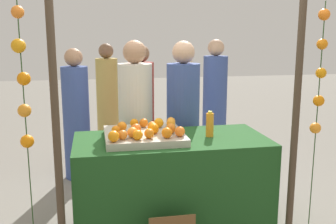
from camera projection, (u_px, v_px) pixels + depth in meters
name	position (u px, v px, depth m)	size (l,w,h in m)	color
stall_counter	(171.00, 185.00, 3.44)	(1.65, 0.79, 0.85)	#1E4C1E
orange_tray	(144.00, 136.00, 3.32)	(0.66, 0.63, 0.06)	#B2AD99
orange_0	(152.00, 126.00, 3.35)	(0.08, 0.08, 0.08)	orange
orange_1	(122.00, 126.00, 3.35)	(0.08, 0.08, 0.08)	orange
orange_2	(136.00, 129.00, 3.25)	(0.09, 0.09, 0.09)	orange
orange_3	(116.00, 130.00, 3.25)	(0.07, 0.07, 0.07)	orange
orange_4	(149.00, 134.00, 3.11)	(0.08, 0.08, 0.08)	orange
orange_5	(144.00, 123.00, 3.49)	(0.08, 0.08, 0.08)	orange
orange_6	(167.00, 133.00, 3.12)	(0.09, 0.09, 0.09)	orange
orange_7	(171.00, 128.00, 3.27)	(0.09, 0.09, 0.09)	orange
orange_8	(180.00, 131.00, 3.17)	(0.08, 0.08, 0.08)	orange
orange_9	(153.00, 129.00, 3.26)	(0.09, 0.09, 0.09)	orange
orange_10	(134.00, 123.00, 3.49)	(0.08, 0.08, 0.08)	orange
orange_11	(159.00, 123.00, 3.47)	(0.09, 0.09, 0.09)	orange
orange_12	(133.00, 132.00, 3.14)	(0.09, 0.09, 0.09)	orange
orange_13	(138.00, 135.00, 3.07)	(0.08, 0.08, 0.08)	orange
orange_14	(123.00, 135.00, 3.08)	(0.08, 0.08, 0.08)	orange
orange_15	(114.00, 136.00, 3.01)	(0.09, 0.09, 0.09)	orange
orange_16	(171.00, 122.00, 3.54)	(0.08, 0.08, 0.08)	orange
orange_17	(171.00, 123.00, 3.47)	(0.08, 0.08, 0.08)	orange
juice_bottle	(210.00, 124.00, 3.40)	(0.07, 0.07, 0.22)	orange
vendor_left	(136.00, 131.00, 3.92)	(0.34, 0.34, 1.67)	beige
vendor_right	(183.00, 129.00, 4.02)	(0.33, 0.33, 1.66)	#384C8C
crowd_person_0	(76.00, 119.00, 4.68)	(0.31, 0.31, 1.57)	#384C8C
crowd_person_1	(184.00, 114.00, 5.12)	(0.30, 0.30, 1.50)	#99999E
crowd_person_2	(215.00, 104.00, 5.45)	(0.33, 0.33, 1.66)	#384C8C
crowd_person_3	(108.00, 102.00, 5.80)	(0.32, 0.32, 1.59)	tan
crowd_person_4	(142.00, 112.00, 5.00)	(0.32, 0.32, 1.60)	maroon
canopy_post_left	(56.00, 126.00, 2.72)	(0.06, 0.06, 2.21)	#473828
canopy_post_right	(296.00, 116.00, 3.05)	(0.06, 0.06, 2.21)	#473828
garland_strand_left	(23.00, 83.00, 2.63)	(0.11, 0.10, 1.97)	#2D4C23
garland_strand_right	(320.00, 76.00, 3.00)	(0.10, 0.09, 1.97)	#2D4C23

